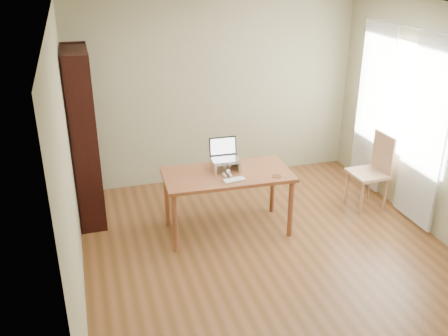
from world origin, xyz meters
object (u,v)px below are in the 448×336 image
chair (374,168)px  keyboard (234,180)px  bookshelf (84,137)px  cat (223,164)px  laptop (224,153)px  desk (228,180)px

chair → keyboard: bearing=-174.3°
bookshelf → chair: size_ratio=2.14×
bookshelf → cat: bookshelf is taller
keyboard → chair: bearing=1.2°
bookshelf → keyboard: (1.54, -1.06, -0.29)m
laptop → chair: bearing=0.1°
keyboard → chair: (1.96, 0.29, -0.23)m
desk → chair: (1.97, 0.07, -0.13)m
desk → chair: chair is taller
laptop → chair: (1.97, -0.07, -0.41)m
chair → laptop: bearing=175.4°
keyboard → chair: chair is taller
bookshelf → laptop: size_ratio=6.36×
chair → bookshelf: bearing=165.0°
bookshelf → desk: 1.79m
cat → chair: bearing=0.8°
bookshelf → laptop: bookshelf is taller
desk → keyboard: bearing=-84.5°
keyboard → desk: bearing=86.2°
laptop → cat: (-0.02, -0.03, -0.12)m
keyboard → bookshelf: bearing=138.5°
desk → cat: cat is taller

